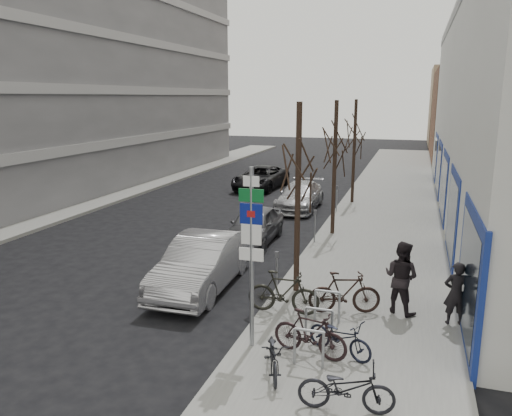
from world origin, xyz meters
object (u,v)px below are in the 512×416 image
Objects in this scene: meter_mid at (315,223)px; parked_car_back at (300,196)px; parked_car_front at (202,263)px; pedestrian_far at (401,277)px; bike_far_inner at (344,292)px; meter_back at (337,196)px; bike_rack at (319,321)px; highway_sign_pole at (252,247)px; bike_near_right at (310,333)px; bike_near_left at (274,352)px; pedestrian_near at (456,293)px; tree_near at (299,154)px; bike_mid_inner at (284,292)px; bike_far_curb at (346,384)px; tree_far at (355,127)px; tree_mid at (336,136)px; meter_front at (277,269)px; bike_mid_curb at (340,334)px; parked_car_mid at (254,225)px; lane_car at (261,178)px.

meter_mid is 6.43m from parked_car_back.
parked_car_front is (-2.35, -5.35, -0.12)m from meter_mid.
bike_far_inner is at bearing 46.72° from pedestrian_far.
bike_rack is at bearing -82.98° from meter_back.
highway_sign_pole is 2.23m from bike_near_right.
highway_sign_pole is 2.22m from bike_near_left.
pedestrian_near is at bearing -67.91° from meter_back.
meter_back is at bearing 18.36° from bike_near_right.
highway_sign_pole is at bearing -156.41° from bike_rack.
bike_near_right is (1.13, -3.56, -3.43)m from tree_near.
bike_far_curb is (2.10, -3.67, -0.05)m from bike_mid_inner.
bike_near_right is at bearing -83.58° from meter_back.
tree_far is 8.62m from meter_mid.
meter_mid is at bearing -106.70° from tree_mid.
bike_near_left is at bearing 33.62° from pedestrian_near.
tree_far is at bearing 89.31° from highway_sign_pole.
tree_mid reaches higher than highway_sign_pole.
meter_front is 0.67× the size of bike_mid_inner.
tree_near reaches higher than pedestrian_far.
meter_front reaches higher than bike_rack.
meter_back is at bearing -0.31° from bike_mid_inner.
bike_near_right is at bearing 22.84° from bike_far_curb.
parked_car_mid reaches higher than bike_mid_curb.
meter_front is 0.82× the size of bike_near_left.
meter_front reaches higher than bike_mid_curb.
meter_back is at bearing -100.20° from tree_far.
bike_far_inner is (1.53, -14.15, -3.38)m from tree_far.
tree_near is 10.98m from meter_back.
bike_mid_curb reaches higher than bike_rack.
meter_back is at bearing -40.26° from lane_car.
pedestrian_near is (2.46, 2.36, 0.32)m from bike_mid_curb.
bike_near_right is at bearing -65.52° from lane_car.
bike_near_left is at bearing -111.17° from bike_rack.
lane_car is at bearing 108.65° from meter_front.
bike_rack is 0.45× the size of lane_car.
bike_near_left is at bearing 161.48° from bike_near_right.
tree_near is 1.00× the size of tree_far.
lane_car is (-3.61, 4.89, 0.03)m from parked_car_back.
bike_near_right is (1.58, -14.06, -0.25)m from meter_back.
pedestrian_near reaches higher than meter_back.
bike_mid_inner is at bearing -66.63° from lane_car.
meter_front is 2.10m from bike_far_inner.
meter_front is 0.27× the size of parked_car_back.
tree_mid is 6.23m from parked_car_back.
meter_front is at bearing 124.51° from bike_rack.
bike_far_inner is at bearing -80.33° from meter_back.
tree_far reaches higher than pedestrian_near.
lane_car is at bearing 99.39° from parked_car_front.
parked_car_mid reaches higher than bike_far_curb.
meter_back is 0.27× the size of parked_car_back.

